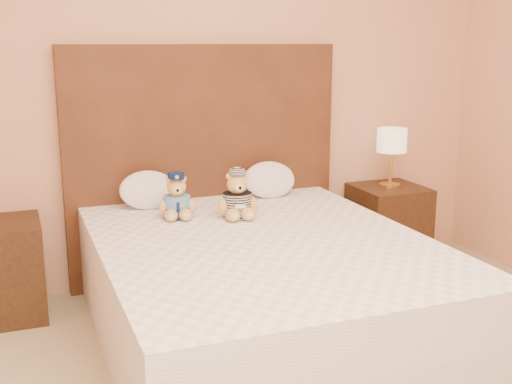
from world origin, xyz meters
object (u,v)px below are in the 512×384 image
at_px(lamp, 392,143).
at_px(teddy_prisoner, 237,195).
at_px(bed, 263,291).
at_px(teddy_police, 177,196).
at_px(nightstand_left, 1,270).
at_px(pillow_left, 148,188).
at_px(nightstand_right, 388,225).
at_px(pillow_right, 270,178).

height_order(lamp, teddy_prisoner, lamp).
height_order(bed, teddy_police, teddy_police).
bearing_deg(teddy_prisoner, lamp, 22.92).
bearing_deg(lamp, nightstand_left, 180.00).
bearing_deg(lamp, teddy_police, -170.78).
height_order(nightstand_left, pillow_left, pillow_left).
bearing_deg(nightstand_right, pillow_left, 178.96).
xyz_separation_m(bed, teddy_prisoner, (0.02, 0.43, 0.41)).
relative_size(lamp, pillow_left, 1.18).
bearing_deg(nightstand_left, pillow_right, 1.06).
xyz_separation_m(nightstand_right, teddy_prisoner, (-1.23, -0.37, 0.41)).
bearing_deg(bed, teddy_prisoner, 87.81).
height_order(bed, pillow_right, pillow_right).
bearing_deg(teddy_police, pillow_left, 119.61).
height_order(nightstand_right, teddy_police, teddy_police).
xyz_separation_m(lamp, teddy_police, (-1.55, -0.25, -0.17)).
height_order(lamp, pillow_left, lamp).
xyz_separation_m(bed, pillow_right, (0.37, 0.83, 0.40)).
distance_m(lamp, teddy_police, 1.58).
relative_size(bed, nightstand_left, 3.64).
relative_size(nightstand_right, pillow_right, 1.60).
xyz_separation_m(nightstand_left, teddy_prisoner, (1.27, -0.37, 0.41)).
height_order(bed, lamp, lamp).
xyz_separation_m(nightstand_left, nightstand_right, (2.50, 0.00, 0.00)).
bearing_deg(nightstand_right, pillow_right, 178.04).
bearing_deg(pillow_left, teddy_prisoner, -43.46).
bearing_deg(pillow_right, nightstand_left, -178.94).
bearing_deg(teddy_prisoner, nightstand_right, 22.92).
relative_size(nightstand_left, pillow_left, 1.63).
bearing_deg(teddy_prisoner, nightstand_left, 169.96).
height_order(nightstand_right, teddy_prisoner, teddy_prisoner).
height_order(nightstand_left, nightstand_right, same).
bearing_deg(lamp, bed, -147.38).
relative_size(lamp, pillow_right, 1.17).
bearing_deg(pillow_left, lamp, -1.04).
bearing_deg(bed, pillow_right, 65.70).
bearing_deg(nightstand_right, bed, -147.38).
xyz_separation_m(nightstand_right, pillow_right, (-0.88, 0.03, 0.40)).
xyz_separation_m(nightstand_left, teddy_police, (0.95, -0.25, 0.40)).
distance_m(nightstand_right, teddy_prisoner, 1.35).
bearing_deg(teddy_police, lamp, 18.38).
distance_m(bed, teddy_prisoner, 0.59).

